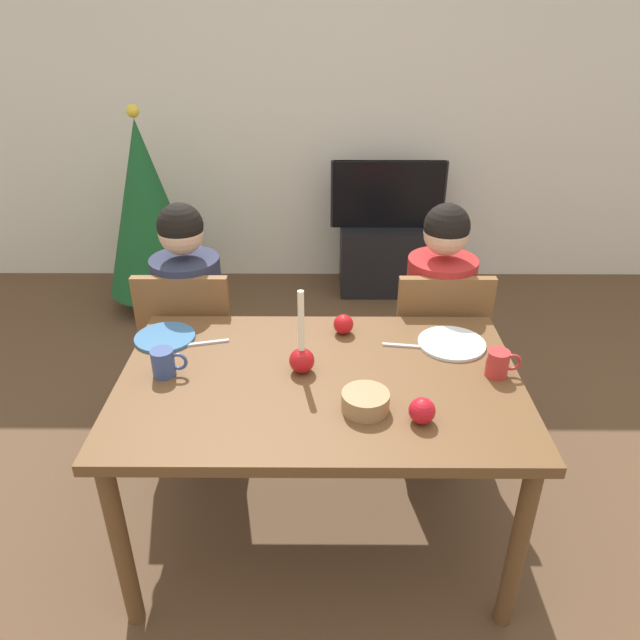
{
  "coord_description": "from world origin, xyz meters",
  "views": [
    {
      "loc": [
        0.01,
        -1.73,
        1.93
      ],
      "look_at": [
        0.0,
        0.2,
        0.87
      ],
      "focal_mm": 33.66,
      "sensor_mm": 36.0,
      "label": 1
    }
  ],
  "objects_px": {
    "dining_table": "(320,397)",
    "chair_left": "(192,346)",
    "person_right_child": "(436,332)",
    "bowl_walnuts": "(365,401)",
    "chair_right": "(436,346)",
    "candle_centerpiece": "(302,356)",
    "tv_stand": "(385,258)",
    "plate_left": "(165,337)",
    "mug_right": "(499,363)",
    "plate_right": "(452,343)",
    "christmas_tree": "(147,208)",
    "tv": "(388,194)",
    "apple_by_left_plate": "(422,411)",
    "apple_near_candle": "(343,324)",
    "mug_left": "(164,363)",
    "person_left_child": "(193,331)"
  },
  "relations": [
    {
      "from": "mug_right",
      "to": "apple_by_left_plate",
      "type": "distance_m",
      "value": 0.4
    },
    {
      "from": "person_right_child",
      "to": "bowl_walnuts",
      "type": "bearing_deg",
      "value": -114.8
    },
    {
      "from": "mug_left",
      "to": "mug_right",
      "type": "xyz_separation_m",
      "value": [
        1.16,
        0.0,
        -0.0
      ]
    },
    {
      "from": "chair_left",
      "to": "apple_by_left_plate",
      "type": "bearing_deg",
      "value": -43.24
    },
    {
      "from": "tv",
      "to": "plate_left",
      "type": "distance_m",
      "value": 2.29
    },
    {
      "from": "chair_right",
      "to": "tv",
      "type": "bearing_deg",
      "value": 92.29
    },
    {
      "from": "chair_left",
      "to": "chair_right",
      "type": "xyz_separation_m",
      "value": [
        1.11,
        0.0,
        0.0
      ]
    },
    {
      "from": "chair_right",
      "to": "mug_right",
      "type": "xyz_separation_m",
      "value": [
        0.09,
        -0.59,
        0.29
      ]
    },
    {
      "from": "tv_stand",
      "to": "bowl_walnuts",
      "type": "relative_size",
      "value": 4.15
    },
    {
      "from": "apple_by_left_plate",
      "to": "apple_near_candle",
      "type": "bearing_deg",
      "value": 112.23
    },
    {
      "from": "plate_left",
      "to": "person_left_child",
      "type": "bearing_deg",
      "value": 87.55
    },
    {
      "from": "tv_stand",
      "to": "plate_right",
      "type": "bearing_deg",
      "value": -88.82
    },
    {
      "from": "person_right_child",
      "to": "bowl_walnuts",
      "type": "distance_m",
      "value": 0.93
    },
    {
      "from": "person_right_child",
      "to": "mug_right",
      "type": "relative_size",
      "value": 9.52
    },
    {
      "from": "tv",
      "to": "chair_left",
      "type": "bearing_deg",
      "value": -121.63
    },
    {
      "from": "dining_table",
      "to": "chair_right",
      "type": "relative_size",
      "value": 1.56
    },
    {
      "from": "tv",
      "to": "bowl_walnuts",
      "type": "distance_m",
      "value": 2.5
    },
    {
      "from": "tv",
      "to": "mug_left",
      "type": "distance_m",
      "value": 2.49
    },
    {
      "from": "dining_table",
      "to": "bowl_walnuts",
      "type": "xyz_separation_m",
      "value": [
        0.15,
        -0.18,
        0.11
      ]
    },
    {
      "from": "dining_table",
      "to": "apple_by_left_plate",
      "type": "bearing_deg",
      "value": -37.23
    },
    {
      "from": "chair_right",
      "to": "christmas_tree",
      "type": "relative_size",
      "value": 0.67
    },
    {
      "from": "plate_left",
      "to": "candle_centerpiece",
      "type": "bearing_deg",
      "value": -22.76
    },
    {
      "from": "person_right_child",
      "to": "apple_near_candle",
      "type": "height_order",
      "value": "person_right_child"
    },
    {
      "from": "chair_left",
      "to": "chair_right",
      "type": "height_order",
      "value": "same"
    },
    {
      "from": "christmas_tree",
      "to": "bowl_walnuts",
      "type": "height_order",
      "value": "christmas_tree"
    },
    {
      "from": "candle_centerpiece",
      "to": "plate_right",
      "type": "bearing_deg",
      "value": 18.21
    },
    {
      "from": "bowl_walnuts",
      "to": "chair_left",
      "type": "bearing_deg",
      "value": 132.93
    },
    {
      "from": "plate_right",
      "to": "mug_left",
      "type": "bearing_deg",
      "value": -168.6
    },
    {
      "from": "plate_right",
      "to": "apple_by_left_plate",
      "type": "distance_m",
      "value": 0.5
    },
    {
      "from": "chair_right",
      "to": "apple_by_left_plate",
      "type": "bearing_deg",
      "value": -103.75
    },
    {
      "from": "dining_table",
      "to": "plate_right",
      "type": "distance_m",
      "value": 0.56
    },
    {
      "from": "chair_right",
      "to": "apple_by_left_plate",
      "type": "relative_size",
      "value": 10.68
    },
    {
      "from": "dining_table",
      "to": "chair_left",
      "type": "relative_size",
      "value": 1.56
    },
    {
      "from": "tv_stand",
      "to": "plate_left",
      "type": "bearing_deg",
      "value": -117.5
    },
    {
      "from": "plate_right",
      "to": "apple_near_candle",
      "type": "height_order",
      "value": "apple_near_candle"
    },
    {
      "from": "candle_centerpiece",
      "to": "tv_stand",
      "type": "bearing_deg",
      "value": 77.02
    },
    {
      "from": "chair_right",
      "to": "mug_right",
      "type": "distance_m",
      "value": 0.66
    },
    {
      "from": "tv",
      "to": "candle_centerpiece",
      "type": "height_order",
      "value": "candle_centerpiece"
    },
    {
      "from": "chair_right",
      "to": "tv",
      "type": "distance_m",
      "value": 1.71
    },
    {
      "from": "mug_left",
      "to": "bowl_walnuts",
      "type": "relative_size",
      "value": 0.82
    },
    {
      "from": "chair_left",
      "to": "bowl_walnuts",
      "type": "relative_size",
      "value": 5.84
    },
    {
      "from": "tv_stand",
      "to": "tv",
      "type": "xyz_separation_m",
      "value": [
        0.0,
        0.0,
        0.47
      ]
    },
    {
      "from": "person_left_child",
      "to": "mug_left",
      "type": "height_order",
      "value": "person_left_child"
    },
    {
      "from": "christmas_tree",
      "to": "mug_left",
      "type": "bearing_deg",
      "value": -73.45
    },
    {
      "from": "plate_left",
      "to": "plate_right",
      "type": "xyz_separation_m",
      "value": [
        1.1,
        -0.04,
        0.0
      ]
    },
    {
      "from": "mug_left",
      "to": "apple_by_left_plate",
      "type": "relative_size",
      "value": 1.49
    },
    {
      "from": "christmas_tree",
      "to": "apple_near_candle",
      "type": "xyz_separation_m",
      "value": [
        1.22,
        -1.7,
        0.09
      ]
    },
    {
      "from": "christmas_tree",
      "to": "person_right_child",
      "type": "bearing_deg",
      "value": -39.54
    },
    {
      "from": "apple_near_candle",
      "to": "chair_left",
      "type": "bearing_deg",
      "value": 156.47
    },
    {
      "from": "plate_right",
      "to": "dining_table",
      "type": "bearing_deg",
      "value": -155.74
    }
  ]
}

